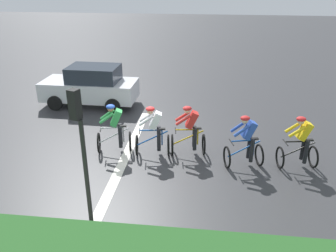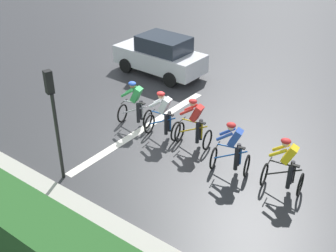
{
  "view_description": "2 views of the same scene",
  "coord_description": "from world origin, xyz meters",
  "px_view_note": "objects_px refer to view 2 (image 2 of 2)",
  "views": [
    {
      "loc": [
        10.01,
        2.19,
        5.52
      ],
      "look_at": [
        -0.44,
        0.97,
        0.84
      ],
      "focal_mm": 37.63,
      "sensor_mm": 36.0,
      "label": 1
    },
    {
      "loc": [
        10.1,
        8.38,
        7.71
      ],
      "look_at": [
        0.59,
        1.19,
        0.9
      ],
      "focal_mm": 46.8,
      "sensor_mm": 36.0,
      "label": 2
    }
  ],
  "objects_px": {
    "traffic_light_near_crossing": "(53,110)",
    "cyclist_lead": "(285,166)",
    "cyclist_fourth": "(163,116)",
    "cyclist_mid": "(195,124)",
    "car_white": "(161,55)",
    "cyclist_trailing": "(135,105)",
    "cyclist_second": "(232,149)"
  },
  "relations": [
    {
      "from": "cyclist_mid",
      "to": "traffic_light_near_crossing",
      "type": "relative_size",
      "value": 0.5
    },
    {
      "from": "traffic_light_near_crossing",
      "to": "car_white",
      "type": "bearing_deg",
      "value": -162.67
    },
    {
      "from": "cyclist_lead",
      "to": "cyclist_trailing",
      "type": "bearing_deg",
      "value": -93.43
    },
    {
      "from": "cyclist_second",
      "to": "car_white",
      "type": "bearing_deg",
      "value": -126.59
    },
    {
      "from": "cyclist_mid",
      "to": "car_white",
      "type": "xyz_separation_m",
      "value": [
        -4.09,
        -4.58,
        0.08
      ]
    },
    {
      "from": "cyclist_mid",
      "to": "car_white",
      "type": "relative_size",
      "value": 0.4
    },
    {
      "from": "cyclist_fourth",
      "to": "car_white",
      "type": "height_order",
      "value": "car_white"
    },
    {
      "from": "cyclist_fourth",
      "to": "car_white",
      "type": "xyz_separation_m",
      "value": [
        -4.27,
        -3.44,
        0.08
      ]
    },
    {
      "from": "cyclist_fourth",
      "to": "traffic_light_near_crossing",
      "type": "height_order",
      "value": "traffic_light_near_crossing"
    },
    {
      "from": "cyclist_second",
      "to": "cyclist_fourth",
      "type": "relative_size",
      "value": 1.0
    },
    {
      "from": "cyclist_fourth",
      "to": "car_white",
      "type": "distance_m",
      "value": 5.48
    },
    {
      "from": "car_white",
      "to": "traffic_light_near_crossing",
      "type": "xyz_separation_m",
      "value": [
        7.86,
        2.45,
        1.35
      ]
    },
    {
      "from": "cyclist_mid",
      "to": "cyclist_trailing",
      "type": "height_order",
      "value": "same"
    },
    {
      "from": "cyclist_lead",
      "to": "cyclist_fourth",
      "type": "distance_m",
      "value": 4.46
    },
    {
      "from": "cyclist_lead",
      "to": "cyclist_trailing",
      "type": "relative_size",
      "value": 1.0
    },
    {
      "from": "cyclist_second",
      "to": "cyclist_mid",
      "type": "bearing_deg",
      "value": -108.79
    },
    {
      "from": "cyclist_fourth",
      "to": "traffic_light_near_crossing",
      "type": "distance_m",
      "value": 3.99
    },
    {
      "from": "cyclist_lead",
      "to": "cyclist_fourth",
      "type": "bearing_deg",
      "value": -93.69
    },
    {
      "from": "traffic_light_near_crossing",
      "to": "cyclist_lead",
      "type": "bearing_deg",
      "value": 121.29
    },
    {
      "from": "cyclist_fourth",
      "to": "cyclist_trailing",
      "type": "height_order",
      "value": "same"
    },
    {
      "from": "cyclist_lead",
      "to": "cyclist_trailing",
      "type": "xyz_separation_m",
      "value": [
        -0.34,
        -5.73,
        0.0
      ]
    },
    {
      "from": "cyclist_lead",
      "to": "car_white",
      "type": "xyz_separation_m",
      "value": [
        -4.55,
        -7.89,
        0.08
      ]
    },
    {
      "from": "cyclist_trailing",
      "to": "cyclist_mid",
      "type": "bearing_deg",
      "value": 92.92
    },
    {
      "from": "traffic_light_near_crossing",
      "to": "cyclist_fourth",
      "type": "bearing_deg",
      "value": 164.62
    },
    {
      "from": "cyclist_lead",
      "to": "cyclist_fourth",
      "type": "relative_size",
      "value": 1.0
    },
    {
      "from": "car_white",
      "to": "traffic_light_near_crossing",
      "type": "distance_m",
      "value": 8.34
    },
    {
      "from": "cyclist_lead",
      "to": "cyclist_mid",
      "type": "distance_m",
      "value": 3.35
    },
    {
      "from": "traffic_light_near_crossing",
      "to": "cyclist_second",
      "type": "bearing_deg",
      "value": 129.71
    },
    {
      "from": "cyclist_lead",
      "to": "traffic_light_near_crossing",
      "type": "relative_size",
      "value": 0.5
    },
    {
      "from": "cyclist_lead",
      "to": "traffic_light_near_crossing",
      "type": "bearing_deg",
      "value": -58.71
    },
    {
      "from": "cyclist_mid",
      "to": "cyclist_trailing",
      "type": "distance_m",
      "value": 2.41
    },
    {
      "from": "cyclist_trailing",
      "to": "car_white",
      "type": "relative_size",
      "value": 0.4
    }
  ]
}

